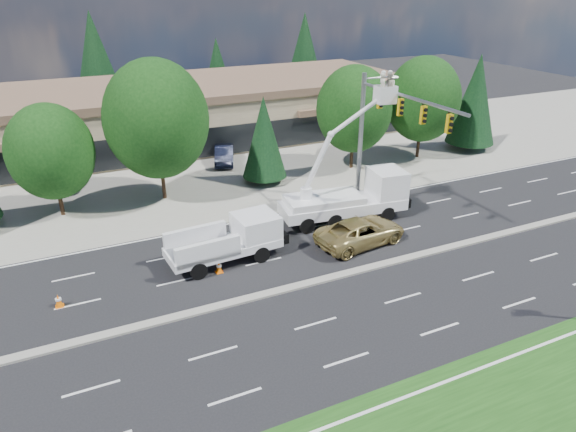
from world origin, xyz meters
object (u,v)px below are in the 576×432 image
signal_mast (380,123)px  bucket_truck (355,190)px  minivan (361,232)px  utility_pickup (232,244)px

signal_mast → bucket_truck: (-2.27, -0.94, -3.99)m
signal_mast → minivan: size_ratio=1.76×
minivan → bucket_truck: bearing=-32.5°
utility_pickup → minivan: size_ratio=1.14×
signal_mast → minivan: bearing=-131.9°
utility_pickup → bucket_truck: bucket_truck is taller
bucket_truck → minivan: size_ratio=1.68×
utility_pickup → minivan: utility_pickup is taller
signal_mast → minivan: 7.75m
signal_mast → utility_pickup: (-11.55, -2.81, -5.04)m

